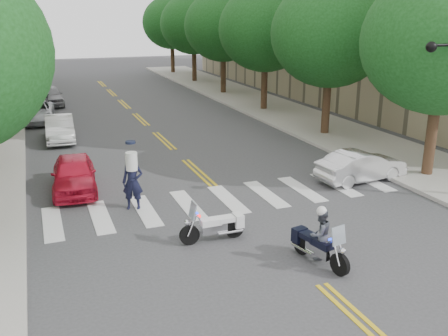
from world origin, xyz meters
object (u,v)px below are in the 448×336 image
officer_standing (133,182)px  motorcycle_parked (218,226)px  motorcycle_police (319,238)px  convertible (361,166)px

officer_standing → motorcycle_parked: bearing=-39.4°
motorcycle_parked → officer_standing: (-1.88, 3.44, 0.53)m
officer_standing → motorcycle_police: bearing=-33.8°
motorcycle_police → officer_standing: officer_standing is taller
officer_standing → convertible: (9.30, -0.29, -0.35)m
motorcycle_police → convertible: 7.67m
motorcycle_parked → convertible: 8.06m
officer_standing → convertible: officer_standing is taller
motorcycle_police → convertible: bearing=-146.6°
motorcycle_police → motorcycle_parked: 3.15m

